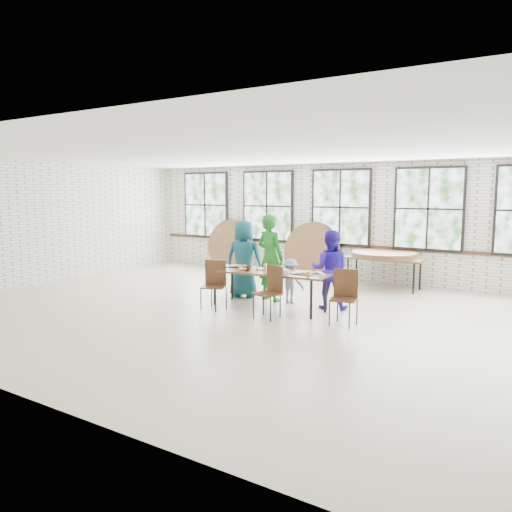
# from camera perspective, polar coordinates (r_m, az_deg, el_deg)

# --- Properties ---
(room) EXTENTS (12.00, 12.00, 12.00)m
(room) POSITION_cam_1_polar(r_m,az_deg,el_deg) (13.05, 9.64, 5.30)
(room) COLOR beige
(room) RESTS_ON ground
(dining_table) EXTENTS (2.46, 1.01, 0.74)m
(dining_table) POSITION_cam_1_polar(r_m,az_deg,el_deg) (9.70, 1.41, -2.03)
(dining_table) COLOR brown
(dining_table) RESTS_ON ground
(chair_near_left) EXTENTS (0.55, 0.54, 0.95)m
(chair_near_left) POSITION_cam_1_polar(r_m,az_deg,el_deg) (9.76, -4.76, -2.78)
(chair_near_left) COLOR #4A2B18
(chair_near_left) RESTS_ON ground
(chair_near_right) EXTENTS (0.53, 0.52, 0.95)m
(chair_near_right) POSITION_cam_1_polar(r_m,az_deg,el_deg) (9.02, 1.72, -3.59)
(chair_near_right) COLOR #4A2B18
(chair_near_right) RESTS_ON ground
(chair_spare) EXTENTS (0.50, 0.49, 0.95)m
(chair_spare) POSITION_cam_1_polar(r_m,az_deg,el_deg) (8.72, 10.10, -4.08)
(chair_spare) COLOR #4A2B18
(chair_spare) RESTS_ON ground
(adult_teal) EXTENTS (0.92, 0.72, 1.67)m
(adult_teal) POSITION_cam_1_polar(r_m,az_deg,el_deg) (10.76, -1.40, -0.32)
(adult_teal) COLOR #1B5969
(adult_teal) RESTS_ON ground
(adult_green) EXTENTS (0.74, 0.56, 1.82)m
(adult_green) POSITION_cam_1_polar(r_m,az_deg,el_deg) (10.40, 1.64, -0.18)
(adult_green) COLOR #1E7024
(adult_green) RESTS_ON ground
(toddler) EXTENTS (0.60, 0.35, 0.92)m
(toddler) POSITION_cam_1_polar(r_m,az_deg,el_deg) (10.23, 3.96, -2.87)
(toddler) COLOR #152442
(toddler) RESTS_ON ground
(adult_blue) EXTENTS (0.89, 0.78, 1.54)m
(adult_blue) POSITION_cam_1_polar(r_m,az_deg,el_deg) (9.80, 8.43, -1.54)
(adult_blue) COLOR #311ABA
(adult_blue) RESTS_ON ground
(storage_table) EXTENTS (1.81, 0.78, 0.74)m
(storage_table) POSITION_cam_1_polar(r_m,az_deg,el_deg) (12.08, 14.41, -0.42)
(storage_table) COLOR brown
(storage_table) RESTS_ON ground
(tabletop_clutter) EXTENTS (2.01, 0.63, 0.11)m
(tabletop_clutter) POSITION_cam_1_polar(r_m,az_deg,el_deg) (9.63, 1.74, -1.65)
(tabletop_clutter) COLOR black
(tabletop_clutter) RESTS_ON dining_table
(round_tops_stacked) EXTENTS (1.50, 1.50, 0.13)m
(round_tops_stacked) POSITION_cam_1_polar(r_m,az_deg,el_deg) (12.07, 14.42, 0.14)
(round_tops_stacked) COLOR brown
(round_tops_stacked) RESTS_ON storage_table
(round_tops_leaning) EXTENTS (4.24, 0.49, 1.49)m
(round_tops_leaning) POSITION_cam_1_polar(r_m,az_deg,el_deg) (13.84, 1.43, 0.97)
(round_tops_leaning) COLOR brown
(round_tops_leaning) RESTS_ON ground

